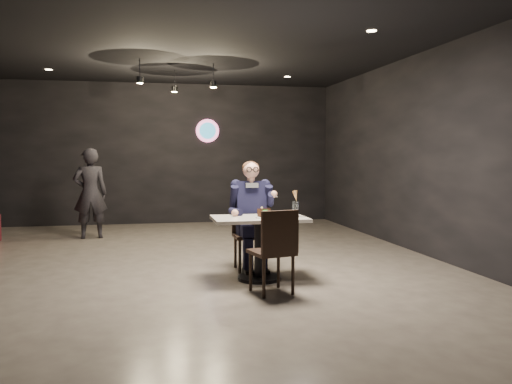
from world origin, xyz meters
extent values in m
plane|color=gray|center=(0.00, 0.00, 0.00)|extent=(9.00, 9.00, 0.00)
cube|color=black|center=(0.00, 2.00, 2.88)|extent=(1.40, 1.20, 0.36)
cube|color=silver|center=(0.78, -1.09, 0.38)|extent=(1.10, 0.70, 0.75)
cube|color=black|center=(0.78, -0.54, 0.46)|extent=(0.42, 0.46, 0.92)
cube|color=black|center=(0.78, -1.72, 0.46)|extent=(0.51, 0.54, 0.92)
cube|color=black|center=(0.78, -0.54, 0.72)|extent=(0.60, 0.80, 1.44)
cylinder|color=white|center=(0.83, -1.18, 0.76)|extent=(0.23, 0.23, 0.01)
cube|color=black|center=(0.82, -1.16, 0.81)|extent=(0.15, 0.14, 0.09)
ellipsoid|color=#2B842C|center=(0.82, -1.22, 0.84)|extent=(0.07, 0.04, 0.01)
cylinder|color=silver|center=(1.21, -1.13, 0.84)|extent=(0.08, 0.08, 0.18)
cone|color=tan|center=(1.21, -1.12, 0.99)|extent=(0.08, 0.08, 0.13)
imported|color=black|center=(-1.50, 2.63, 0.80)|extent=(0.62, 0.43, 1.60)
camera|label=1|loc=(-0.54, -7.31, 1.49)|focal=38.00mm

